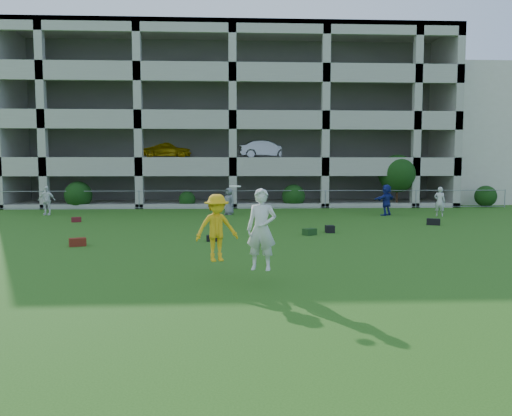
{
  "coord_description": "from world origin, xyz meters",
  "views": [
    {
      "loc": [
        -0.07,
        -13.09,
        2.77
      ],
      "look_at": [
        0.71,
        3.0,
        1.4
      ],
      "focal_mm": 35.0,
      "sensor_mm": 36.0,
      "label": 1
    }
  ],
  "objects": [
    {
      "name": "bystander_b",
      "position": [
        -10.47,
        15.34,
        0.82
      ],
      "size": [
        0.97,
        0.43,
        1.64
      ],
      "primitive_type": "imported",
      "rotation": [
        0.0,
        0.0,
        -0.03
      ],
      "color": "white",
      "rests_on": "ground"
    },
    {
      "name": "stucco_building",
      "position": [
        23.0,
        28.0,
        5.0
      ],
      "size": [
        16.0,
        14.0,
        10.0
      ],
      "primitive_type": "cube",
      "color": "beige",
      "rests_on": "ground"
    },
    {
      "name": "crate_d",
      "position": [
        3.98,
        7.23,
        0.15
      ],
      "size": [
        0.37,
        0.37,
        0.3
      ],
      "primitive_type": "cube",
      "rotation": [
        0.0,
        0.0,
        0.05
      ],
      "color": "black",
      "rests_on": "ground"
    },
    {
      "name": "bag_black_b",
      "position": [
        -0.81,
        5.13,
        0.11
      ],
      "size": [
        0.42,
        0.29,
        0.22
      ],
      "primitive_type": "cube",
      "rotation": [
        0.0,
        0.0,
        0.1
      ],
      "color": "black",
      "rests_on": "ground"
    },
    {
      "name": "bystander_d",
      "position": [
        8.53,
        14.22,
        0.87
      ],
      "size": [
        1.59,
        1.39,
        1.73
      ],
      "primitive_type": "imported",
      "rotation": [
        0.0,
        0.0,
        3.8
      ],
      "color": "navy",
      "rests_on": "ground"
    },
    {
      "name": "fence",
      "position": [
        0.0,
        19.0,
        0.61
      ],
      "size": [
        36.06,
        0.06,
        1.2
      ],
      "color": "gray",
      "rests_on": "ground"
    },
    {
      "name": "bag_green_g",
      "position": [
        -0.98,
        12.56,
        0.12
      ],
      "size": [
        0.58,
        0.51,
        0.25
      ],
      "primitive_type": "cube",
      "rotation": [
        0.0,
        0.0,
        -0.54
      ],
      "color": "#143212",
      "rests_on": "ground"
    },
    {
      "name": "shrub_row",
      "position": [
        4.59,
        19.7,
        1.51
      ],
      "size": [
        34.38,
        2.52,
        3.5
      ],
      "color": "#163D11",
      "rests_on": "ground"
    },
    {
      "name": "bag_black_e",
      "position": [
        9.34,
        9.64,
        0.15
      ],
      "size": [
        0.67,
        0.52,
        0.3
      ],
      "primitive_type": "cube",
      "rotation": [
        0.0,
        0.0,
        -0.43
      ],
      "color": "black",
      "rests_on": "ground"
    },
    {
      "name": "bag_red_f",
      "position": [
        -7.74,
        11.71,
        0.12
      ],
      "size": [
        0.52,
        0.42,
        0.24
      ],
      "primitive_type": "cube",
      "rotation": [
        0.0,
        0.0,
        0.37
      ],
      "color": "#531B0E",
      "rests_on": "ground"
    },
    {
      "name": "bystander_c",
      "position": [
        -0.25,
        15.04,
        0.76
      ],
      "size": [
        0.86,
        0.87,
        1.52
      ],
      "primitive_type": "imported",
      "rotation": [
        0.0,
        0.0,
        -0.79
      ],
      "color": "slate",
      "rests_on": "ground"
    },
    {
      "name": "bystander_e",
      "position": [
        11.32,
        13.63,
        0.81
      ],
      "size": [
        0.7,
        0.61,
        1.62
      ],
      "primitive_type": "imported",
      "rotation": [
        0.0,
        0.0,
        2.67
      ],
      "color": "silver",
      "rests_on": "ground"
    },
    {
      "name": "ground",
      "position": [
        0.0,
        0.0,
        0.0
      ],
      "size": [
        100.0,
        100.0,
        0.0
      ],
      "primitive_type": "plane",
      "color": "#235114",
      "rests_on": "ground"
    },
    {
      "name": "frisbee_contest",
      "position": [
        -0.07,
        -1.18,
        1.27
      ],
      "size": [
        2.05,
        1.54,
        1.95
      ],
      "color": "yellow",
      "rests_on": "ground"
    },
    {
      "name": "bag_green_c",
      "position": [
        3.03,
        6.58,
        0.13
      ],
      "size": [
        0.61,
        0.58,
        0.26
      ],
      "primitive_type": "cube",
      "rotation": [
        0.0,
        0.0,
        0.63
      ],
      "color": "#173714",
      "rests_on": "ground"
    },
    {
      "name": "parking_garage",
      "position": [
        -0.01,
        27.7,
        6.01
      ],
      "size": [
        30.0,
        14.0,
        12.0
      ],
      "color": "#9E998C",
      "rests_on": "ground"
    },
    {
      "name": "bag_red_a",
      "position": [
        -5.4,
        4.22,
        0.14
      ],
      "size": [
        0.62,
        0.49,
        0.28
      ],
      "primitive_type": "cube",
      "rotation": [
        0.0,
        0.0,
        0.39
      ],
      "color": "#53130E",
      "rests_on": "ground"
    }
  ]
}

